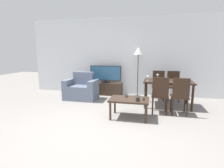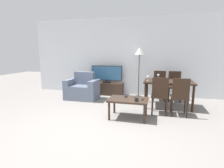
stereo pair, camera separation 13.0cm
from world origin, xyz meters
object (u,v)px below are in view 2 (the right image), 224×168
object	(u,v)px
tv	(107,74)
armchair	(82,89)
remote_secondary	(143,99)
dining_table	(168,84)
dining_chair_far	(174,84)
cup_white_near	(136,99)
tv_stand	(107,89)
wine_glass_center	(148,77)
dining_chair_near	(160,94)
floor_lamp	(139,54)
remote_primary	(126,96)
coffee_table	(128,101)
dining_chair_far_left	(159,84)
dining_chair_near_right	(180,95)
wine_glass_left	(158,75)

from	to	relation	value
tv	armchair	bearing A→B (deg)	-127.83
remote_secondary	dining_table	bearing A→B (deg)	61.85
dining_chair_far	cup_white_near	xyz separation A→B (m)	(-0.94, -1.99, -0.02)
armchair	tv	world-z (taller)	tv
tv_stand	wine_glass_center	xyz separation A→B (m)	(1.50, -1.10, 0.61)
dining_chair_near	floor_lamp	world-z (taller)	floor_lamp
remote_primary	wine_glass_center	distance (m)	1.01
remote_secondary	wine_glass_center	bearing A→B (deg)	86.88
tv_stand	tv	bearing A→B (deg)	-90.00
coffee_table	dining_chair_far	bearing A→B (deg)	57.94
armchair	dining_chair_far_left	xyz separation A→B (m)	(2.41, 0.51, 0.20)
coffee_table	cup_white_near	size ratio (longest dim) A/B	10.25
dining_chair_far_left	remote_primary	distance (m)	1.83
dining_table	tv	bearing A→B (deg)	154.43
dining_chair_far	dining_chair_far_left	size ratio (longest dim) A/B	1.00
coffee_table	dining_chair_near_right	world-z (taller)	dining_chair_near_right
tv_stand	dining_chair_far	world-z (taller)	dining_chair_far
tv_stand	remote_primary	distance (m)	2.20
dining_chair_near	remote_secondary	distance (m)	0.55
tv_stand	floor_lamp	distance (m)	1.66
tv	cup_white_near	world-z (taller)	tv
coffee_table	dining_chair_near	world-z (taller)	dining_chair_near
tv	coffee_table	size ratio (longest dim) A/B	1.26
dining_table	remote_primary	world-z (taller)	dining_table
remote_secondary	cup_white_near	world-z (taller)	cup_white_near
wine_glass_left	dining_chair_near	bearing A→B (deg)	-87.38
coffee_table	wine_glass_left	distance (m)	1.62
armchair	dining_chair_near	world-z (taller)	dining_chair_near
dining_chair_near_right	dining_chair_far_left	xyz separation A→B (m)	(-0.45, 1.42, 0.00)
dining_table	remote_secondary	world-z (taller)	dining_table
armchair	cup_white_near	xyz separation A→B (m)	(1.92, -1.48, 0.18)
coffee_table	dining_chair_near	size ratio (longest dim) A/B	0.96
remote_secondary	armchair	bearing A→B (deg)	147.22
dining_table	wine_glass_left	world-z (taller)	wine_glass_left
coffee_table	wine_glass_left	xyz separation A→B (m)	(0.64, 1.42, 0.43)
dining_table	remote_primary	xyz separation A→B (m)	(-1.00, -0.95, -0.17)
dining_table	remote_primary	size ratio (longest dim) A/B	8.60
dining_chair_near	wine_glass_center	distance (m)	0.73
coffee_table	floor_lamp	world-z (taller)	floor_lamp
tv_stand	remote_secondary	size ratio (longest dim) A/B	7.78
dining_chair_near	remote_primary	world-z (taller)	dining_chair_near
dining_chair_far_left	dining_chair_near_right	bearing A→B (deg)	-72.34
floor_lamp	dining_chair_far_left	bearing A→B (deg)	-16.54
dining_chair_far_left	tv	bearing A→B (deg)	171.66
dining_chair_near	dining_chair_far	distance (m)	1.49
coffee_table	wine_glass_center	xyz separation A→B (m)	(0.37, 0.99, 0.43)
dining_table	floor_lamp	bearing A→B (deg)	134.66
dining_chair_near	wine_glass_center	bearing A→B (deg)	118.49
armchair	dining_chair_near	distance (m)	2.58
cup_white_near	wine_glass_left	distance (m)	1.67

